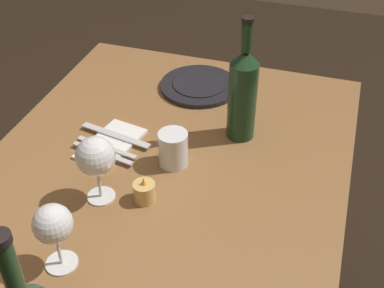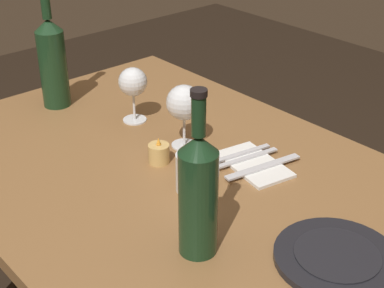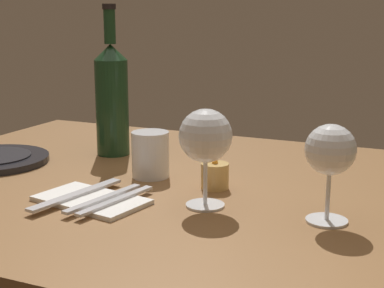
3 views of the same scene
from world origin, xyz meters
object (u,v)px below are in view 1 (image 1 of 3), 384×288
object	(u,v)px
wine_glass_right	(95,157)
wine_glass_left	(53,225)
water_tumbler	(173,150)
votive_candle	(144,192)
fork_outer	(103,153)
folded_napkin	(111,144)
table_knife	(115,135)
dinner_plate	(199,86)
fork_inner	(107,147)
wine_bottle_second	(243,93)

from	to	relation	value
wine_glass_right	wine_glass_left	bearing A→B (deg)	-177.43
water_tumbler	votive_candle	xyz separation A→B (m)	(-0.15, 0.02, -0.02)
wine_glass_right	fork_outer	world-z (taller)	wine_glass_right
folded_napkin	table_knife	size ratio (longest dim) A/B	0.99
wine_glass_right	fork_outer	bearing A→B (deg)	23.98
water_tumbler	dinner_plate	size ratio (longest dim) A/B	0.38
folded_napkin	dinner_plate	bearing A→B (deg)	-21.75
folded_napkin	wine_glass_left	bearing A→B (deg)	-169.79
wine_glass_right	table_knife	size ratio (longest dim) A/B	0.79
fork_inner	wine_bottle_second	bearing A→B (deg)	-61.18
wine_bottle_second	votive_candle	bearing A→B (deg)	154.04
folded_napkin	table_knife	bearing A→B (deg)	0.00
wine_glass_right	fork_inner	xyz separation A→B (m)	(0.16, 0.06, -0.11)
table_knife	wine_glass_left	bearing A→B (deg)	-170.50
wine_glass_left	water_tumbler	size ratio (longest dim) A/B	1.71
wine_bottle_second	fork_inner	xyz separation A→B (m)	(-0.17, 0.31, -0.12)
wine_glass_right	dinner_plate	xyz separation A→B (m)	(0.53, -0.08, -0.11)
votive_candle	fork_outer	size ratio (longest dim) A/B	0.37
wine_glass_left	fork_outer	bearing A→B (deg)	11.68
wine_bottle_second	dinner_plate	bearing A→B (deg)	41.56
wine_bottle_second	folded_napkin	distance (m)	0.37
table_knife	fork_outer	bearing A→B (deg)	180.00
fork_inner	table_knife	bearing A→B (deg)	0.00
folded_napkin	water_tumbler	bearing A→B (deg)	-96.25
wine_glass_left	fork_inner	distance (m)	0.39
wine_bottle_second	votive_candle	size ratio (longest dim) A/B	5.04
wine_bottle_second	wine_glass_right	bearing A→B (deg)	143.06
fork_outer	wine_bottle_second	bearing A→B (deg)	-57.78
wine_glass_right	fork_inner	bearing A→B (deg)	20.63
fork_inner	table_knife	size ratio (longest dim) A/B	0.85
folded_napkin	fork_outer	bearing A→B (deg)	180.00
votive_candle	table_knife	bearing A→B (deg)	39.53
water_tumbler	votive_candle	distance (m)	0.15
wine_glass_left	wine_bottle_second	size ratio (longest dim) A/B	0.46
fork_outer	table_knife	xyz separation A→B (m)	(0.08, 0.00, 0.00)
dinner_plate	wine_glass_left	bearing A→B (deg)	174.77
folded_napkin	wine_glass_right	bearing A→B (deg)	-161.93
wine_glass_right	fork_outer	distance (m)	0.19
dinner_plate	fork_inner	xyz separation A→B (m)	(-0.37, 0.14, 0.00)
water_tumbler	fork_inner	xyz separation A→B (m)	(-0.01, 0.18, -0.03)
wine_glass_left	table_knife	distance (m)	0.44
wine_glass_left	wine_glass_right	distance (m)	0.20
wine_glass_left	fork_outer	world-z (taller)	wine_glass_left
wine_bottle_second	dinner_plate	size ratio (longest dim) A/B	1.41
wine_glass_right	table_knife	xyz separation A→B (m)	(0.22, 0.06, -0.11)
wine_glass_left	wine_bottle_second	world-z (taller)	wine_bottle_second
water_tumbler	folded_napkin	bearing A→B (deg)	83.75
fork_inner	table_knife	xyz separation A→B (m)	(0.06, 0.00, 0.00)
fork_inner	wine_glass_right	bearing A→B (deg)	-159.37
water_tumbler	table_knife	world-z (taller)	water_tumbler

